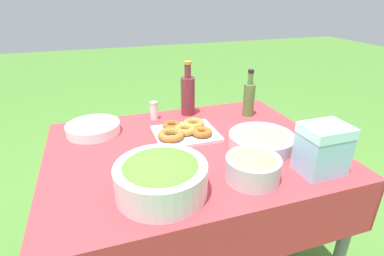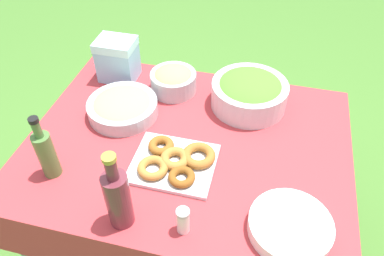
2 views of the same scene
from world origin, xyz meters
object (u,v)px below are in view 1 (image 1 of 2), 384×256
at_px(salad_bowl, 161,176).
at_px(cooler_box, 323,149).
at_px(donut_platter, 185,131).
at_px(pasta_bowl, 261,139).
at_px(wine_bottle, 188,94).
at_px(olive_oil_bottle, 249,98).
at_px(plate_stack, 93,128).
at_px(bread_bowl, 253,166).

height_order(salad_bowl, cooler_box, cooler_box).
bearing_deg(donut_platter, pasta_bowl, 142.24).
height_order(donut_platter, wine_bottle, wine_bottle).
bearing_deg(olive_oil_bottle, salad_bowl, 41.13).
xyz_separation_m(salad_bowl, olive_oil_bottle, (-0.62, -0.54, 0.03)).
distance_m(salad_bowl, plate_stack, 0.62).
bearing_deg(salad_bowl, donut_platter, -117.13).
height_order(olive_oil_bottle, bread_bowl, olive_oil_bottle).
xyz_separation_m(salad_bowl, wine_bottle, (-0.31, -0.66, 0.05)).
distance_m(salad_bowl, olive_oil_bottle, 0.82).
relative_size(pasta_bowl, wine_bottle, 0.96).
height_order(bread_bowl, cooler_box, cooler_box).
relative_size(plate_stack, wine_bottle, 0.86).
bearing_deg(cooler_box, bread_bowl, -7.37).
relative_size(salad_bowl, plate_stack, 1.23).
distance_m(pasta_bowl, olive_oil_bottle, 0.38).
xyz_separation_m(donut_platter, bread_bowl, (-0.13, 0.43, 0.03)).
relative_size(donut_platter, plate_stack, 1.23).
xyz_separation_m(wine_bottle, bread_bowl, (-0.03, 0.69, -0.06)).
bearing_deg(pasta_bowl, olive_oil_bottle, -109.23).
xyz_separation_m(salad_bowl, pasta_bowl, (-0.49, -0.18, -0.03)).
bearing_deg(olive_oil_bottle, pasta_bowl, 70.77).
height_order(wine_bottle, bread_bowl, wine_bottle).
bearing_deg(olive_oil_bottle, cooler_box, 88.80).
bearing_deg(wine_bottle, salad_bowl, 65.15).
relative_size(pasta_bowl, cooler_box, 1.49).
bearing_deg(bread_bowl, plate_stack, -47.82).
height_order(salad_bowl, bread_bowl, salad_bowl).
bearing_deg(pasta_bowl, donut_platter, -37.76).
relative_size(olive_oil_bottle, wine_bottle, 0.86).
distance_m(salad_bowl, pasta_bowl, 0.53).
bearing_deg(donut_platter, cooler_box, 130.73).
bearing_deg(plate_stack, bread_bowl, 132.18).
bearing_deg(cooler_box, salad_bowl, -5.45).
bearing_deg(donut_platter, wine_bottle, -111.09).
xyz_separation_m(salad_bowl, donut_platter, (-0.21, -0.41, -0.05)).
xyz_separation_m(salad_bowl, plate_stack, (0.21, -0.58, -0.04)).
height_order(pasta_bowl, bread_bowl, bread_bowl).
bearing_deg(bread_bowl, salad_bowl, -3.90).
relative_size(salad_bowl, bread_bowl, 1.57).
bearing_deg(plate_stack, pasta_bowl, 150.69).
bearing_deg(bread_bowl, wine_bottle, -87.57).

